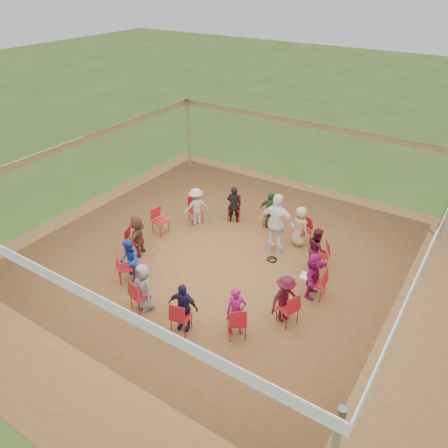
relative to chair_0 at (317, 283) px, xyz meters
The scene contains 31 objects.
ground 2.80m from the chair_0, behind, with size 80.00×80.00×0.00m, color #2E4B17.
dirt_patch 2.80m from the chair_0, behind, with size 13.00×13.00×0.00m, color brown.
tent 3.37m from the chair_0, behind, with size 10.33×10.33×3.00m.
chair_0 is the anchor object (origin of this frame).
chair_1 1.32m from the chair_0, 108.86° to the left, with size 0.42×0.44×0.90m, color #A7141C, non-canonical shape.
chair_2 2.57m from the chair_0, 122.71° to the left, with size 0.42×0.44×0.90m, color #A7141C, non-canonical shape.
chair_3 3.67m from the chair_0, 136.56° to the left, with size 0.42×0.44×0.90m, color #A7141C, non-canonical shape.
chair_4 4.55m from the chair_0, 150.40° to the left, with size 0.42×0.44×0.90m, color #A7141C, non-canonical shape.
chair_5 5.17m from the chair_0, 164.25° to the left, with size 0.42×0.44×0.90m, color #A7141C, non-canonical shape.
chair_6 5.49m from the chair_0, behind, with size 0.42×0.44×0.90m, color #A7141C, non-canonical shape.
chair_7 5.49m from the chair_0, 168.06° to the right, with size 0.42×0.44×0.90m, color #A7141C, non-canonical shape.
chair_8 5.17m from the chair_0, 154.21° to the right, with size 0.42×0.44×0.90m, color #A7141C, non-canonical shape.
chair_9 4.55m from the chair_0, 140.37° to the right, with size 0.42×0.44×0.90m, color #A7141C, non-canonical shape.
chair_10 3.67m from the chair_0, 126.52° to the right, with size 0.42×0.44×0.90m, color #A7141C, non-canonical shape.
chair_11 2.57m from the chair_0, 112.68° to the right, with size 0.42×0.44×0.90m, color #A7141C, non-canonical shape.
chair_12 1.32m from the chair_0, 98.83° to the right, with size 0.42×0.44×0.90m, color #A7141C, non-canonical shape.
person_seated_0 0.24m from the chair_0, behind, with size 1.21×0.45×1.31m, color #8B125B.
person_seated_1 1.32m from the chair_0, 114.01° to the left, with size 0.63×0.37×1.31m, color #450D1C.
person_seated_2 2.52m from the chair_0, 125.13° to the left, with size 0.64×0.36×1.31m, color tan.
person_seated_3 3.59m from the chair_0, 137.99° to the left, with size 0.76×0.39×1.31m, color #234829.
person_seated_4 4.46m from the chair_0, 151.28° to the left, with size 0.48×0.31×1.31m, color black.
person_seated_5 5.06m from the chair_0, 164.73° to the left, with size 0.84×0.42×1.31m, color #A19A8F.
person_seated_6 5.37m from the chair_0, 168.21° to the right, with size 1.21×0.45×1.31m, color brown.
person_seated_7 5.06m from the chair_0, 154.70° to the right, with size 0.63×0.37×1.31m, color #1E3DA7.
person_seated_8 4.46m from the chair_0, 141.25° to the right, with size 0.64×0.36×1.31m, color gray.
person_seated_9 3.59m from the chair_0, 127.96° to the right, with size 0.76×0.39×1.31m, color #201A3E.
person_seated_10 2.52m from the chair_0, 115.10° to the right, with size 0.48×0.31×1.31m, color #8B125B.
person_seated_11 1.32m from the chair_0, 103.97° to the right, with size 0.84×0.42×1.31m, color #450D1C.
standing_person 2.37m from the chair_0, 144.75° to the left, with size 1.13×0.58×1.92m, color white.
cable_coil 1.96m from the chair_0, 154.26° to the left, with size 0.32×0.32×0.03m.
laptop 0.33m from the chair_0, behind, with size 0.27×0.33×0.21m.
Camera 1 is at (5.64, -8.60, 7.61)m, focal length 35.00 mm.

